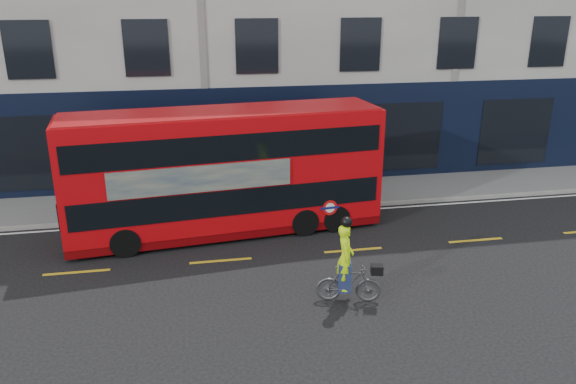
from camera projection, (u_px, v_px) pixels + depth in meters
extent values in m
plane|color=black|center=(225.00, 286.00, 14.90)|extent=(120.00, 120.00, 0.00)
cube|color=slate|center=(211.00, 200.00, 20.92)|extent=(60.00, 3.00, 0.12)
cube|color=gray|center=(214.00, 215.00, 19.52)|extent=(60.00, 0.12, 0.13)
cube|color=black|center=(207.00, 140.00, 21.65)|extent=(50.00, 0.08, 4.00)
cube|color=silver|center=(214.00, 220.00, 19.26)|extent=(58.00, 0.10, 0.01)
cube|color=#C0070C|center=(225.00, 168.00, 17.65)|extent=(10.01, 3.27, 3.53)
cube|color=#600306|center=(227.00, 223.00, 18.28)|extent=(10.00, 3.22, 0.27)
cube|color=black|center=(226.00, 191.00, 17.91)|extent=(9.62, 3.27, 0.80)
cube|color=black|center=(224.00, 139.00, 17.34)|extent=(9.62, 3.27, 0.80)
cube|color=#9F0B0F|center=(223.00, 112.00, 17.06)|extent=(9.80, 3.16, 0.07)
cube|color=black|center=(368.00, 178.00, 19.23)|extent=(0.25, 2.00, 0.80)
cube|color=black|center=(370.00, 129.00, 18.67)|extent=(0.25, 2.00, 0.80)
cube|color=black|center=(61.00, 207.00, 16.58)|extent=(0.25, 2.00, 0.80)
cube|color=gray|center=(202.00, 179.00, 16.35)|extent=(5.33, 0.61, 0.80)
cylinder|color=red|center=(330.00, 208.00, 17.87)|extent=(0.50, 0.07, 0.50)
cylinder|color=white|center=(330.00, 208.00, 17.87)|extent=(0.32, 0.05, 0.32)
cube|color=#0C1459|center=(330.00, 208.00, 17.86)|extent=(0.62, 0.09, 0.08)
cylinder|color=black|center=(325.00, 208.00, 19.13)|extent=(1.13, 2.37, 0.89)
cylinder|color=black|center=(295.00, 211.00, 18.84)|extent=(1.13, 2.37, 0.89)
cylinder|color=black|center=(125.00, 229.00, 17.36)|extent=(1.13, 2.37, 0.89)
imported|color=#444749|center=(349.00, 284.00, 14.00)|extent=(1.69, 0.83, 0.98)
imported|color=#AEE30A|center=(345.00, 257.00, 13.76)|extent=(0.54, 0.70, 1.69)
cube|color=black|center=(377.00, 270.00, 13.83)|extent=(0.34, 0.30, 0.23)
cube|color=#1D274E|center=(345.00, 276.00, 13.94)|extent=(0.40, 0.47, 0.74)
sphere|color=black|center=(347.00, 222.00, 13.46)|extent=(0.28, 0.28, 0.28)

